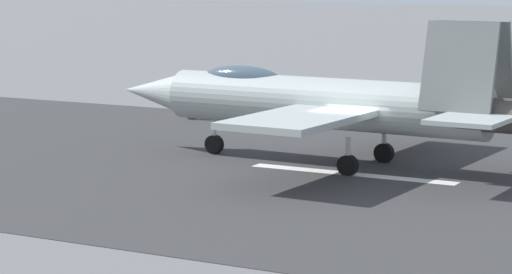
# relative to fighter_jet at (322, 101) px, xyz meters

# --- Properties ---
(ground_plane) EXTENTS (400.00, 400.00, 0.00)m
(ground_plane) POSITION_rel_fighter_jet_xyz_m (-1.90, 1.41, -2.45)
(ground_plane) COLOR slate
(runway_strip) EXTENTS (240.00, 26.00, 0.02)m
(runway_strip) POSITION_rel_fighter_jet_xyz_m (-1.92, 1.41, -2.44)
(runway_strip) COLOR #353535
(runway_strip) RESTS_ON ground
(fighter_jet) EXTENTS (17.57, 13.84, 5.65)m
(fighter_jet) POSITION_rel_fighter_jet_xyz_m (0.00, 0.00, 0.00)
(fighter_jet) COLOR #A6AFAC
(fighter_jet) RESTS_ON ground
(crew_person) EXTENTS (0.40, 0.67, 1.68)m
(crew_person) POSITION_rel_fighter_jet_xyz_m (11.13, -8.59, -1.61)
(crew_person) COLOR #1E2338
(crew_person) RESTS_ON ground
(marker_cone_mid) EXTENTS (0.44, 0.44, 0.55)m
(marker_cone_mid) POSITION_rel_fighter_jet_xyz_m (4.68, -10.65, -2.17)
(marker_cone_mid) COLOR orange
(marker_cone_mid) RESTS_ON ground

